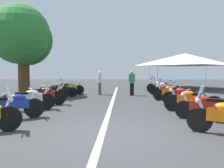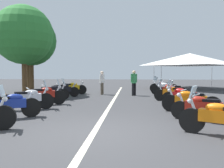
# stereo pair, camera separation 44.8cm
# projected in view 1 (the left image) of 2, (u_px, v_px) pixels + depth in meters

# --- Properties ---
(ground_plane) EXTENTS (80.00, 80.00, 0.00)m
(ground_plane) POSITION_uv_depth(u_px,v_px,m) (102.00, 134.00, 5.86)
(ground_plane) COLOR #38383A
(lane_centre_stripe) EXTENTS (22.73, 0.16, 0.01)m
(lane_centre_stripe) POSITION_uv_depth(u_px,v_px,m) (112.00, 103.00, 11.49)
(lane_centre_stripe) COLOR beige
(lane_centre_stripe) RESTS_ON ground_plane
(motorcycle_left_row_1) EXTENTS (1.16, 1.84, 1.01)m
(motorcycle_left_row_1) POSITION_uv_depth(u_px,v_px,m) (12.00, 105.00, 7.56)
(motorcycle_left_row_1) COLOR black
(motorcycle_left_row_1) RESTS_ON ground_plane
(motorcycle_left_row_2) EXTENTS (1.13, 1.98, 1.22)m
(motorcycle_left_row_2) POSITION_uv_depth(u_px,v_px,m) (28.00, 99.00, 9.27)
(motorcycle_left_row_2) COLOR black
(motorcycle_left_row_2) RESTS_ON ground_plane
(motorcycle_left_row_3) EXTENTS (0.90, 2.08, 1.23)m
(motorcycle_left_row_3) POSITION_uv_depth(u_px,v_px,m) (43.00, 95.00, 10.73)
(motorcycle_left_row_3) COLOR black
(motorcycle_left_row_3) RESTS_ON ground_plane
(motorcycle_left_row_4) EXTENTS (1.13, 1.87, 1.20)m
(motorcycle_left_row_4) POSITION_uv_depth(u_px,v_px,m) (50.00, 92.00, 12.35)
(motorcycle_left_row_4) COLOR black
(motorcycle_left_row_4) RESTS_ON ground_plane
(motorcycle_left_row_5) EXTENTS (0.93, 2.08, 0.99)m
(motorcycle_left_row_5) POSITION_uv_depth(u_px,v_px,m) (60.00, 90.00, 14.03)
(motorcycle_left_row_5) COLOR black
(motorcycle_left_row_5) RESTS_ON ground_plane
(motorcycle_left_row_6) EXTENTS (0.89, 2.09, 1.00)m
(motorcycle_left_row_6) POSITION_uv_depth(u_px,v_px,m) (68.00, 88.00, 15.71)
(motorcycle_left_row_6) COLOR black
(motorcycle_left_row_6) RESTS_ON ground_plane
(motorcycle_right_row_1) EXTENTS (1.10, 1.88, 0.98)m
(motorcycle_right_row_1) POSITION_uv_depth(u_px,v_px,m) (207.00, 107.00, 7.35)
(motorcycle_right_row_1) COLOR black
(motorcycle_right_row_1) RESTS_ON ground_plane
(motorcycle_right_row_2) EXTENTS (0.97, 2.09, 1.22)m
(motorcycle_right_row_2) POSITION_uv_depth(u_px,v_px,m) (192.00, 100.00, 8.90)
(motorcycle_right_row_2) COLOR black
(motorcycle_right_row_2) RESTS_ON ground_plane
(motorcycle_right_row_3) EXTENTS (1.04, 1.88, 1.20)m
(motorcycle_right_row_3) POSITION_uv_depth(u_px,v_px,m) (184.00, 96.00, 10.54)
(motorcycle_right_row_3) COLOR black
(motorcycle_right_row_3) RESTS_ON ground_plane
(motorcycle_right_row_4) EXTENTS (0.96, 1.99, 1.19)m
(motorcycle_right_row_4) POSITION_uv_depth(u_px,v_px,m) (172.00, 93.00, 12.20)
(motorcycle_right_row_4) COLOR black
(motorcycle_right_row_4) RESTS_ON ground_plane
(motorcycle_right_row_5) EXTENTS (1.04, 1.92, 1.00)m
(motorcycle_right_row_5) POSITION_uv_depth(u_px,v_px,m) (170.00, 90.00, 13.82)
(motorcycle_right_row_5) COLOR black
(motorcycle_right_row_5) RESTS_ON ground_plane
(motorcycle_right_row_6) EXTENTS (0.89, 2.02, 1.22)m
(motorcycle_right_row_6) POSITION_uv_depth(u_px,v_px,m) (164.00, 88.00, 15.37)
(motorcycle_right_row_6) COLOR black
(motorcycle_right_row_6) RESTS_ON ground_plane
(motorcycle_right_row_7) EXTENTS (1.01, 1.95, 1.23)m
(motorcycle_right_row_7) POSITION_uv_depth(u_px,v_px,m) (160.00, 86.00, 16.94)
(motorcycle_right_row_7) COLOR black
(motorcycle_right_row_7) RESTS_ON ground_plane
(traffic_cone_1) EXTENTS (0.36, 0.36, 0.61)m
(traffic_cone_1) POSITION_uv_depth(u_px,v_px,m) (5.00, 100.00, 10.29)
(traffic_cone_1) COLOR orange
(traffic_cone_1) RESTS_ON ground_plane
(bystander_0) EXTENTS (0.38, 0.42, 1.63)m
(bystander_0) POSITION_uv_depth(u_px,v_px,m) (132.00, 81.00, 15.08)
(bystander_0) COLOR black
(bystander_0) RESTS_ON ground_plane
(bystander_1) EXTENTS (0.51, 0.32, 1.60)m
(bystander_1) POSITION_uv_depth(u_px,v_px,m) (100.00, 81.00, 15.67)
(bystander_1) COLOR brown
(bystander_1) RESTS_ON ground_plane
(roadside_tree_0) EXTENTS (3.63, 3.63, 6.04)m
(roadside_tree_0) POSITION_uv_depth(u_px,v_px,m) (23.00, 37.00, 17.87)
(roadside_tree_0) COLOR brown
(roadside_tree_0) RESTS_ON ground_plane
(roadside_tree_1) EXTENTS (3.72, 3.72, 5.72)m
(roadside_tree_1) POSITION_uv_depth(u_px,v_px,m) (27.00, 40.00, 17.03)
(roadside_tree_1) COLOR brown
(roadside_tree_1) RESTS_ON ground_plane
(roadside_tree_2) EXTENTS (3.95, 3.95, 6.00)m
(roadside_tree_2) POSITION_uv_depth(u_px,v_px,m) (20.00, 34.00, 15.32)
(roadside_tree_2) COLOR brown
(roadside_tree_2) RESTS_ON ground_plane
(event_tent) EXTENTS (6.48, 6.48, 3.20)m
(event_tent) POSITION_uv_depth(u_px,v_px,m) (185.00, 60.00, 21.15)
(event_tent) COLOR white
(event_tent) RESTS_ON ground_plane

